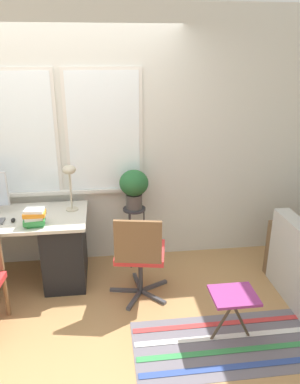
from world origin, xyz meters
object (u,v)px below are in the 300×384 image
object	(u,v)px
office_chair_swivel	(140,253)
folding_stool	(234,299)
plant_stand	(134,216)
mouse	(13,220)
desk_lamp	(69,175)
book_stack	(34,217)
potted_plant	(134,186)

from	to	relation	value
office_chair_swivel	folding_stool	size ratio (longest dim) A/B	2.03
plant_stand	folding_stool	world-z (taller)	plant_stand
mouse	office_chair_swivel	world-z (taller)	office_chair_swivel
mouse	plant_stand	distance (m)	1.23
desk_lamp	office_chair_swivel	size ratio (longest dim) A/B	0.53
folding_stool	office_chair_swivel	bearing A→B (deg)	136.58
book_stack	office_chair_swivel	xyz separation A→B (m)	(0.95, -0.19, -0.34)
book_stack	plant_stand	distance (m)	1.08
mouse	office_chair_swivel	distance (m)	1.24
book_stack	office_chair_swivel	bearing A→B (deg)	-11.33
desk_lamp	potted_plant	bearing A→B (deg)	8.76
plant_stand	potted_plant	bearing A→B (deg)	45.00
potted_plant	folding_stool	world-z (taller)	potted_plant
mouse	plant_stand	size ratio (longest dim) A/B	0.10
mouse	office_chair_swivel	bearing A→B (deg)	-14.50
plant_stand	desk_lamp	bearing A→B (deg)	-171.24
desk_lamp	plant_stand	bearing A→B (deg)	8.76
potted_plant	mouse	bearing A→B (deg)	-164.86
office_chair_swivel	potted_plant	distance (m)	0.77
desk_lamp	mouse	bearing A→B (deg)	-157.68
potted_plant	plant_stand	bearing A→B (deg)	-135.00
desk_lamp	potted_plant	world-z (taller)	desk_lamp
plant_stand	folding_stool	size ratio (longest dim) A/B	1.53
desk_lamp	potted_plant	distance (m)	0.67
mouse	desk_lamp	size ratio (longest dim) A/B	0.14
mouse	book_stack	xyz separation A→B (m)	(0.22, -0.11, 0.07)
desk_lamp	folding_stool	world-z (taller)	desk_lamp
desk_lamp	potted_plant	xyz separation A→B (m)	(0.64, 0.10, -0.18)
office_chair_swivel	potted_plant	size ratio (longest dim) A/B	2.10
plant_stand	potted_plant	distance (m)	0.35
book_stack	folding_stool	xyz separation A→B (m)	(1.64, -0.84, -0.43)
desk_lamp	book_stack	size ratio (longest dim) A/B	2.23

